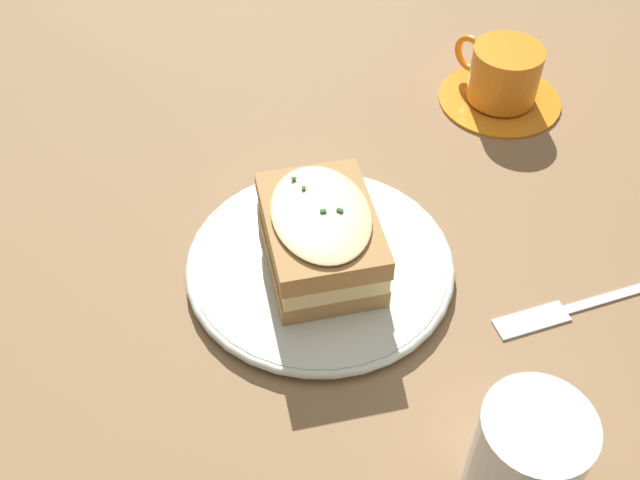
{
  "coord_description": "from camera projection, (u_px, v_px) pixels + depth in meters",
  "views": [
    {
      "loc": [
        -0.39,
        -0.21,
        0.51
      ],
      "look_at": [
        -0.01,
        -0.01,
        0.04
      ],
      "focal_mm": 42.0,
      "sensor_mm": 36.0,
      "label": 1
    }
  ],
  "objects": [
    {
      "name": "teacup_with_saucer",
      "position": [
        503.0,
        78.0,
        0.82
      ],
      "size": [
        0.14,
        0.14,
        0.07
      ],
      "rotation": [
        0.0,
        0.0,
        1.2
      ],
      "color": "orange",
      "rests_on": "ground_plane"
    },
    {
      "name": "ground_plane",
      "position": [
        317.0,
        263.0,
        0.68
      ],
      "size": [
        2.4,
        2.4,
        0.0
      ],
      "primitive_type": "plane",
      "color": "olive"
    },
    {
      "name": "water_glass",
      "position": [
        526.0,
        457.0,
        0.5
      ],
      "size": [
        0.08,
        0.08,
        0.09
      ],
      "primitive_type": "cylinder",
      "color": "silver",
      "rests_on": "ground_plane"
    },
    {
      "name": "dinner_plate",
      "position": [
        320.0,
        264.0,
        0.67
      ],
      "size": [
        0.24,
        0.24,
        0.01
      ],
      "color": "silver",
      "rests_on": "ground_plane"
    },
    {
      "name": "fork",
      "position": [
        565.0,
        310.0,
        0.64
      ],
      "size": [
        0.14,
        0.13,
        0.0
      ],
      "rotation": [
        0.0,
        0.0,
        0.82
      ],
      "color": "silver",
      "rests_on": "ground_plane"
    },
    {
      "name": "sandwich",
      "position": [
        320.0,
        237.0,
        0.64
      ],
      "size": [
        0.16,
        0.15,
        0.07
      ],
      "rotation": [
        0.0,
        0.0,
        0.71
      ],
      "color": "#B2844C",
      "rests_on": "dinner_plate"
    }
  ]
}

